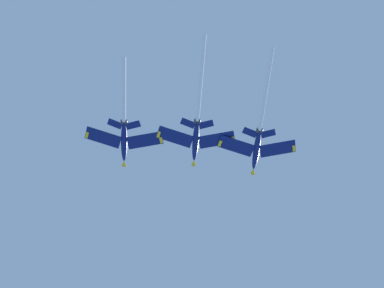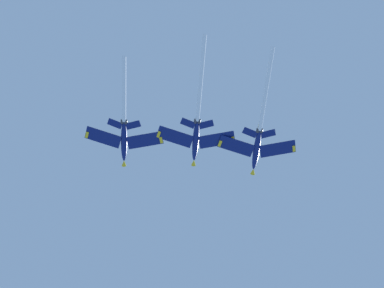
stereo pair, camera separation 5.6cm
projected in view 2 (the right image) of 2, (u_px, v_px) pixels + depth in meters
jet_inner_left at (124, 127)px, 131.25m from camera, size 27.95×19.32×11.37m
jet_centre at (197, 122)px, 130.00m from camera, size 32.42×19.32×13.26m
jet_inner_right at (259, 132)px, 130.45m from camera, size 32.09×19.33×13.17m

